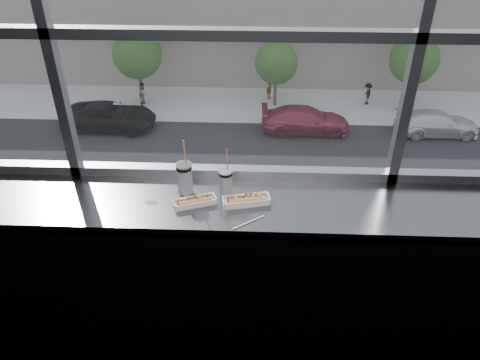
{
  "coord_description": "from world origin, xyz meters",
  "views": [
    {
      "loc": [
        0.15,
        -1.0,
        2.72
      ],
      "look_at": [
        0.06,
        1.23,
        1.25
      ],
      "focal_mm": 35.0,
      "sensor_mm": 36.0,
      "label": 1
    }
  ],
  "objects_px": {
    "pedestrian_d": "(368,92)",
    "tree_right": "(414,60)",
    "wrapper": "(151,200)",
    "car_far_b": "(306,116)",
    "pedestrian_a": "(143,92)",
    "car_near_d": "(404,192)",
    "car_far_c": "(438,120)",
    "pedestrian_b": "(269,85)",
    "tree_left": "(137,54)",
    "car_near_c": "(261,188)",
    "hotdog_tray_left": "(195,201)",
    "tree_center": "(276,63)",
    "soda_cup_right": "(226,181)",
    "loose_straw": "(248,222)",
    "soda_cup_left": "(185,177)",
    "hotdog_tray_right": "(246,200)",
    "car_far_a": "(109,112)"
  },
  "relations": [
    {
      "from": "loose_straw",
      "to": "car_far_b",
      "type": "relative_size",
      "value": 0.03
    },
    {
      "from": "hotdog_tray_left",
      "to": "wrapper",
      "type": "distance_m",
      "value": 0.26
    },
    {
      "from": "soda_cup_left",
      "to": "tree_right",
      "type": "height_order",
      "value": "soda_cup_left"
    },
    {
      "from": "car_far_b",
      "to": "pedestrian_b",
      "type": "distance_m",
      "value": 5.58
    },
    {
      "from": "car_near_d",
      "to": "pedestrian_b",
      "type": "xyz_separation_m",
      "value": [
        -6.26,
        13.13,
        -0.03
      ]
    },
    {
      "from": "soda_cup_right",
      "to": "tree_center",
      "type": "xyz_separation_m",
      "value": [
        1.34,
        28.21,
        -9.11
      ]
    },
    {
      "from": "car_far_c",
      "to": "tree_right",
      "type": "distance_m",
      "value": 4.74
    },
    {
      "from": "pedestrian_a",
      "to": "car_near_d",
      "type": "bearing_deg",
      "value": -127.81
    },
    {
      "from": "hotdog_tray_left",
      "to": "tree_center",
      "type": "bearing_deg",
      "value": 66.67
    },
    {
      "from": "car_far_a",
      "to": "wrapper",
      "type": "bearing_deg",
      "value": -157.59
    },
    {
      "from": "car_far_c",
      "to": "car_near_c",
      "type": "xyz_separation_m",
      "value": [
        -10.85,
        -8.0,
        0.05
      ]
    },
    {
      "from": "soda_cup_left",
      "to": "car_far_c",
      "type": "relative_size",
      "value": 0.06
    },
    {
      "from": "car_far_c",
      "to": "tree_left",
      "type": "relative_size",
      "value": 1.13
    },
    {
      "from": "soda_cup_left",
      "to": "car_near_c",
      "type": "bearing_deg",
      "value": 87.68
    },
    {
      "from": "hotdog_tray_left",
      "to": "car_near_d",
      "type": "xyz_separation_m",
      "value": [
        7.39,
        16.32,
        -11.08
      ]
    },
    {
      "from": "soda_cup_right",
      "to": "pedestrian_d",
      "type": "xyz_separation_m",
      "value": [
        7.81,
        28.64,
        -11.24
      ]
    },
    {
      "from": "tree_right",
      "to": "pedestrian_d",
      "type": "bearing_deg",
      "value": 170.41
    },
    {
      "from": "pedestrian_d",
      "to": "hotdog_tray_left",
      "type": "bearing_deg",
      "value": -15.51
    },
    {
      "from": "pedestrian_b",
      "to": "tree_center",
      "type": "xyz_separation_m",
      "value": [
        0.38,
        -1.13,
        2.06
      ]
    },
    {
      "from": "tree_left",
      "to": "tree_center",
      "type": "height_order",
      "value": "tree_left"
    },
    {
      "from": "hotdog_tray_right",
      "to": "car_far_c",
      "type": "height_order",
      "value": "hotdog_tray_right"
    },
    {
      "from": "soda_cup_left",
      "to": "pedestrian_d",
      "type": "distance_m",
      "value": 31.79
    },
    {
      "from": "soda_cup_left",
      "to": "tree_center",
      "type": "relative_size",
      "value": 0.08
    },
    {
      "from": "loose_straw",
      "to": "tree_right",
      "type": "bearing_deg",
      "value": 33.69
    },
    {
      "from": "loose_straw",
      "to": "tree_left",
      "type": "distance_m",
      "value": 30.84
    },
    {
      "from": "tree_right",
      "to": "soda_cup_right",
      "type": "bearing_deg",
      "value": -110.22
    },
    {
      "from": "car_near_c",
      "to": "pedestrian_d",
      "type": "xyz_separation_m",
      "value": [
        7.4,
        12.44,
        -0.14
      ]
    },
    {
      "from": "car_far_c",
      "to": "pedestrian_a",
      "type": "relative_size",
      "value": 3.07
    },
    {
      "from": "car_far_b",
      "to": "tree_center",
      "type": "relative_size",
      "value": 1.4
    },
    {
      "from": "pedestrian_b",
      "to": "loose_straw",
      "type": "bearing_deg",
      "value": 178.42
    },
    {
      "from": "soda_cup_right",
      "to": "car_near_c",
      "type": "bearing_deg",
      "value": 88.55
    },
    {
      "from": "tree_left",
      "to": "tree_right",
      "type": "bearing_deg",
      "value": -0.0
    },
    {
      "from": "hotdog_tray_left",
      "to": "car_far_a",
      "type": "distance_m",
      "value": 28.17
    },
    {
      "from": "soda_cup_right",
      "to": "car_far_c",
      "type": "xyz_separation_m",
      "value": [
        11.26,
        24.21,
        -11.15
      ]
    },
    {
      "from": "wrapper",
      "to": "car_far_b",
      "type": "bearing_deg",
      "value": 81.6
    },
    {
      "from": "soda_cup_right",
      "to": "loose_straw",
      "type": "distance_m",
      "value": 0.32
    },
    {
      "from": "pedestrian_d",
      "to": "pedestrian_a",
      "type": "bearing_deg",
      "value": -87.26
    },
    {
      "from": "car_far_c",
      "to": "pedestrian_b",
      "type": "bearing_deg",
      "value": 61.97
    },
    {
      "from": "hotdog_tray_right",
      "to": "tree_right",
      "type": "bearing_deg",
      "value": 57.7
    },
    {
      "from": "hotdog_tray_right",
      "to": "pedestrian_a",
      "type": "relative_size",
      "value": 0.15
    },
    {
      "from": "hotdog_tray_right",
      "to": "tree_left",
      "type": "relative_size",
      "value": 0.06
    },
    {
      "from": "pedestrian_d",
      "to": "tree_right",
      "type": "bearing_deg",
      "value": 80.41
    },
    {
      "from": "soda_cup_right",
      "to": "wrapper",
      "type": "height_order",
      "value": "soda_cup_right"
    },
    {
      "from": "wrapper",
      "to": "tree_left",
      "type": "relative_size",
      "value": 0.02
    },
    {
      "from": "car_near_c",
      "to": "wrapper",
      "type": "bearing_deg",
      "value": 176.93
    },
    {
      "from": "tree_center",
      "to": "pedestrian_b",
      "type": "bearing_deg",
      "value": 108.59
    },
    {
      "from": "loose_straw",
      "to": "car_far_c",
      "type": "height_order",
      "value": "loose_straw"
    },
    {
      "from": "loose_straw",
      "to": "wrapper",
      "type": "height_order",
      "value": "wrapper"
    },
    {
      "from": "car_far_b",
      "to": "pedestrian_b",
      "type": "xyz_separation_m",
      "value": [
        -2.19,
        5.13,
        -0.1
      ]
    },
    {
      "from": "car_far_b",
      "to": "car_far_c",
      "type": "distance_m",
      "value": 8.11
    }
  ]
}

